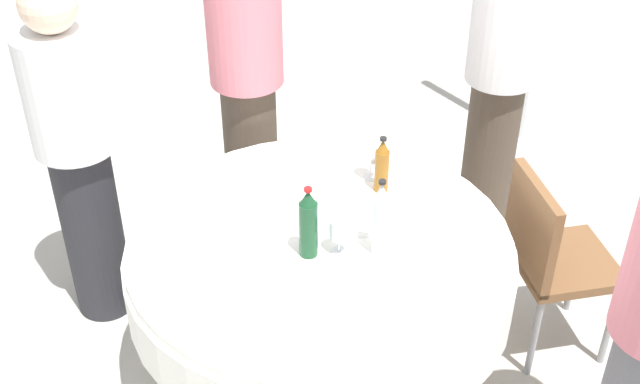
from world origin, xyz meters
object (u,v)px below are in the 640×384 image
(bottle_clear_inner, at_px, (380,220))
(person_south, at_px, (247,86))
(person_inner, at_px, (78,153))
(plate_front, at_px, (390,287))
(chair_west, at_px, (549,252))
(person_left, at_px, (500,80))
(wine_glass_outer, at_px, (371,154))
(bottle_amber_left, at_px, (382,166))
(plate_east, at_px, (316,169))
(dining_table, at_px, (320,268))
(bottle_dark_green_south, at_px, (308,224))
(wine_glass_far, at_px, (339,230))

(bottle_clear_inner, height_order, person_south, person_south)
(person_inner, height_order, person_south, person_south)
(plate_front, height_order, chair_west, chair_west)
(person_left, bearing_deg, bottle_clear_inner, -80.50)
(bottle_clear_inner, distance_m, wine_glass_outer, 0.50)
(person_left, bearing_deg, person_south, -135.03)
(bottle_amber_left, height_order, chair_west, bottle_amber_left)
(bottle_clear_inner, height_order, person_left, person_left)
(person_inner, bearing_deg, plate_east, -64.92)
(dining_table, height_order, person_inner, person_inner)
(dining_table, bearing_deg, person_inner, -44.44)
(person_south, xyz_separation_m, chair_west, (-0.93, 1.16, -0.37))
(bottle_clear_inner, height_order, plate_front, bottle_clear_inner)
(bottle_dark_green_south, height_order, person_south, person_south)
(bottle_dark_green_south, bearing_deg, wine_glass_outer, -137.45)
(person_left, xyz_separation_m, chair_west, (0.24, 0.87, -0.33))
(person_left, height_order, person_south, person_south)
(person_left, distance_m, person_inner, 1.98)
(dining_table, distance_m, chair_west, 0.97)
(wine_glass_outer, relative_size, person_south, 0.10)
(wine_glass_far, xyz_separation_m, chair_west, (-0.92, 0.06, -0.33))
(wine_glass_far, relative_size, plate_east, 0.71)
(plate_east, bearing_deg, person_inner, -19.36)
(bottle_dark_green_south, height_order, plate_east, bottle_dark_green_south)
(bottle_amber_left, height_order, person_left, person_left)
(wine_glass_outer, xyz_separation_m, person_left, (-0.85, -0.40, -0.01))
(wine_glass_outer, xyz_separation_m, person_south, (0.32, -0.69, 0.03))
(bottle_amber_left, distance_m, plate_front, 0.62)
(wine_glass_far, xyz_separation_m, person_south, (0.02, -1.10, 0.04))
(bottle_clear_inner, relative_size, wine_glass_far, 2.22)
(wine_glass_outer, height_order, plate_east, wine_glass_outer)
(bottle_amber_left, xyz_separation_m, person_left, (-0.84, -0.50, -0.01))
(dining_table, height_order, chair_west, chair_west)
(person_inner, height_order, chair_west, person_inner)
(bottle_amber_left, xyz_separation_m, wine_glass_outer, (0.01, -0.10, 0.00))
(bottle_clear_inner, bearing_deg, wine_glass_outer, -109.80)
(person_south, bearing_deg, dining_table, -90.00)
(bottle_amber_left, distance_m, bottle_dark_green_south, 0.51)
(dining_table, bearing_deg, wine_glass_outer, -137.59)
(dining_table, height_order, wine_glass_outer, wine_glass_outer)
(dining_table, xyz_separation_m, wine_glass_outer, (-0.34, -0.31, 0.26))
(chair_west, bearing_deg, plate_east, -117.35)
(wine_glass_outer, xyz_separation_m, chair_west, (-0.61, 0.47, -0.34))
(wine_glass_far, distance_m, plate_east, 0.56)
(dining_table, height_order, bottle_clear_inner, bottle_clear_inner)
(plate_east, distance_m, person_inner, 1.00)
(wine_glass_outer, bearing_deg, wine_glass_far, 53.23)
(bottle_clear_inner, height_order, wine_glass_far, bottle_clear_inner)
(bottle_dark_green_south, bearing_deg, dining_table, -136.76)
(wine_glass_far, bearing_deg, chair_west, 176.12)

